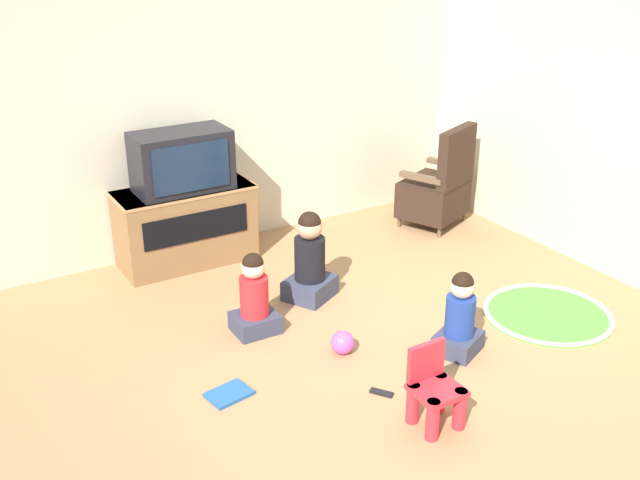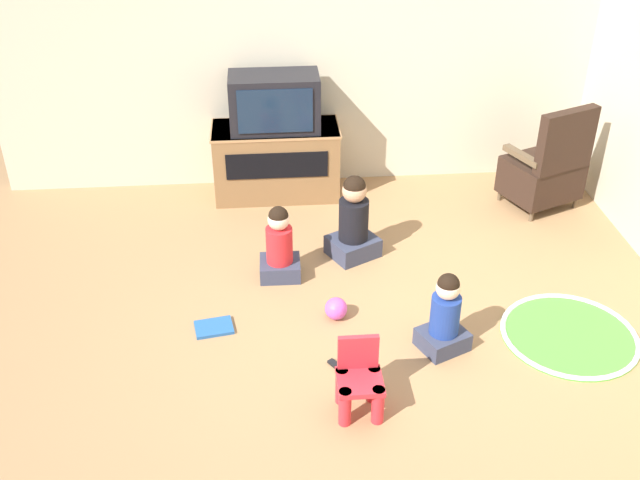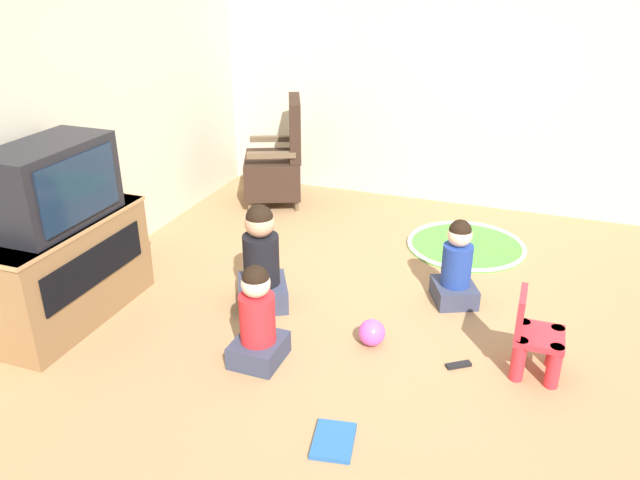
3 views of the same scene
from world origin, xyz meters
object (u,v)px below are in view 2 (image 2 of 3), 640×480
at_px(child_watching_center, 445,317).
at_px(remote_control, 337,366).
at_px(yellow_kid_chair, 359,384).
at_px(child_watching_right, 354,222).
at_px(toy_ball, 336,309).
at_px(black_armchair, 546,169).
at_px(television, 274,102).
at_px(book, 214,327).
at_px(tv_cabinet, 276,160).
at_px(child_watching_left, 279,247).

bearing_deg(child_watching_center, remote_control, 166.74).
relative_size(yellow_kid_chair, child_watching_right, 0.69).
height_order(child_watching_right, toy_ball, child_watching_right).
relative_size(black_armchair, toy_ball, 6.04).
height_order(television, book, television).
bearing_deg(black_armchair, yellow_kid_chair, 27.65).
xyz_separation_m(tv_cabinet, toy_ball, (0.36, -1.94, -0.27)).
xyz_separation_m(tv_cabinet, television, (0.00, -0.03, 0.57)).
bearing_deg(toy_ball, television, 100.65).
bearing_deg(remote_control, child_watching_left, -18.42).
bearing_deg(remote_control, black_armchair, -80.82).
height_order(yellow_kid_chair, remote_control, yellow_kid_chair).
distance_m(child_watching_center, toy_ball, 0.82).
height_order(television, child_watching_left, television).
relative_size(television, remote_control, 5.33).
bearing_deg(tv_cabinet, child_watching_center, -65.60).
relative_size(tv_cabinet, book, 3.90).
bearing_deg(child_watching_left, book, -127.22).
distance_m(tv_cabinet, child_watching_center, 2.56).
relative_size(yellow_kid_chair, book, 1.67).
distance_m(child_watching_left, child_watching_right, 0.66).
relative_size(television, child_watching_left, 1.27).
relative_size(tv_cabinet, child_watching_left, 1.87).
bearing_deg(yellow_kid_chair, child_watching_center, 39.76).
relative_size(yellow_kid_chair, toy_ball, 3.01).
distance_m(child_watching_right, toy_ball, 0.89).
xyz_separation_m(television, book, (-0.52, -1.97, -0.91)).
distance_m(television, child_watching_left, 1.49).
bearing_deg(black_armchair, child_watching_left, -2.09).
bearing_deg(book, child_watching_left, 41.92).
bearing_deg(child_watching_left, remote_control, -72.18).
bearing_deg(yellow_kid_chair, book, 136.99).
distance_m(tv_cabinet, toy_ball, 1.99).
height_order(toy_ball, book, toy_ball).
bearing_deg(tv_cabinet, yellow_kid_chair, -81.91).
distance_m(toy_ball, book, 0.89).
relative_size(child_watching_left, book, 2.09).
relative_size(child_watching_center, child_watching_right, 0.84).
bearing_deg(television, book, -104.83).
bearing_deg(black_armchair, toy_ball, 13.39).
xyz_separation_m(child_watching_left, book, (-0.50, -0.63, -0.26)).
bearing_deg(child_watching_right, remote_control, -129.34).
bearing_deg(remote_control, child_watching_center, -113.89).
bearing_deg(child_watching_left, television, 90.00).
relative_size(television, black_armchair, 0.79).
bearing_deg(child_watching_center, toy_ball, 126.30).
bearing_deg(remote_control, book, 24.87).
xyz_separation_m(child_watching_left, remote_control, (0.34, -1.11, -0.26)).
bearing_deg(tv_cabinet, black_armchair, -10.37).
bearing_deg(book, child_watching_right, 28.94).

